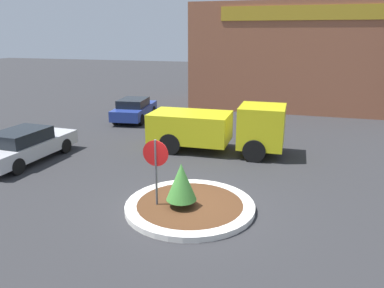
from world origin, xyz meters
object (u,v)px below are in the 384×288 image
at_px(stop_sign, 156,161).
at_px(utility_truck, 219,127).
at_px(parked_sedan_blue, 134,109).
at_px(parked_sedan_silver, 25,145).

distance_m(stop_sign, utility_truck, 6.44).
height_order(stop_sign, parked_sedan_blue, stop_sign).
distance_m(utility_truck, parked_sedan_blue, 8.22).
distance_m(utility_truck, parked_sedan_silver, 8.53).
height_order(stop_sign, utility_truck, stop_sign).
bearing_deg(parked_sedan_silver, parked_sedan_blue, -4.83).
bearing_deg(stop_sign, utility_truck, 85.10).
bearing_deg(parked_sedan_blue, utility_truck, -133.56).
bearing_deg(stop_sign, parked_sedan_blue, 117.81).
relative_size(utility_truck, parked_sedan_silver, 1.27).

